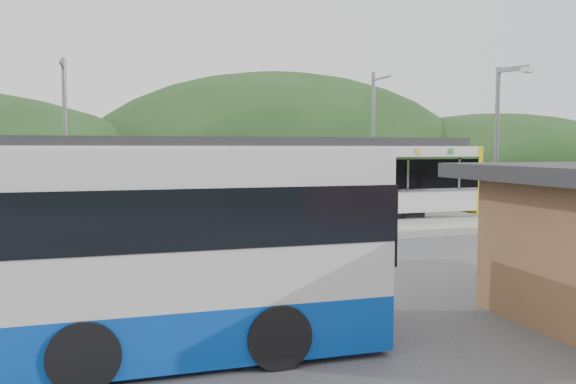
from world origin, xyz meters
name	(u,v)px	position (x,y,z in m)	size (l,w,h in m)	color
ground	(291,255)	(0.00, 0.00, 0.00)	(120.00, 120.00, 0.00)	#4C4C4F
hills	(389,225)	(6.19, 5.29, 0.00)	(146.00, 149.00, 26.00)	#1E3D19
platform	(263,235)	(0.00, 3.30, 0.15)	(26.00, 3.20, 0.30)	#9E9E99
yellow_line	(273,236)	(0.00, 2.00, 0.30)	(26.00, 0.10, 0.01)	yellow
train	(249,179)	(0.14, 6.00, 2.06)	(20.44, 3.01, 3.74)	black
catenary_mast_west	(66,140)	(-7.00, 8.56, 3.65)	(0.18, 1.80, 7.00)	slate
catenary_mast_east	(373,141)	(7.00, 8.56, 3.65)	(0.18, 1.80, 7.00)	slate
lamp_post	(499,149)	(4.83, -3.52, 3.30)	(0.44, 1.03, 5.50)	slate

